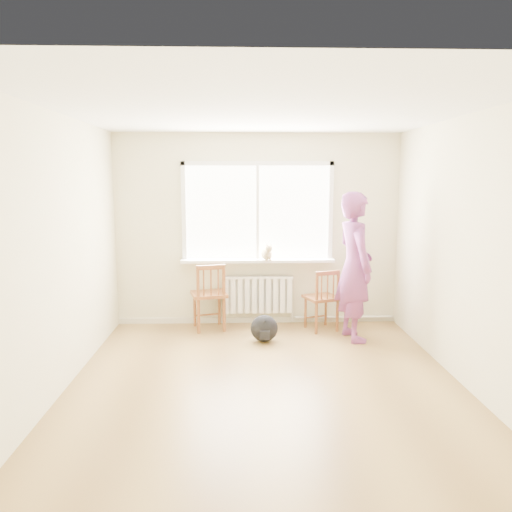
{
  "coord_description": "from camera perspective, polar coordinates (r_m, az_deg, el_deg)",
  "views": [
    {
      "loc": [
        -0.26,
        -4.78,
        2.07
      ],
      "look_at": [
        -0.06,
        1.2,
        1.14
      ],
      "focal_mm": 35.0,
      "sensor_mm": 36.0,
      "label": 1
    }
  ],
  "objects": [
    {
      "name": "baseboard",
      "position": [
        7.31,
        0.17,
        -7.29
      ],
      "size": [
        4.0,
        0.03,
        0.08
      ],
      "primitive_type": "cube",
      "color": "beige",
      "rests_on": "ground"
    },
    {
      "name": "ceiling",
      "position": [
        4.83,
        1.21,
        16.31
      ],
      "size": [
        4.5,
        4.5,
        0.0
      ],
      "primitive_type": "plane",
      "rotation": [
        3.14,
        0.0,
        0.0
      ],
      "color": "white",
      "rests_on": "back_wall"
    },
    {
      "name": "chair_left",
      "position": [
        6.88,
        -5.32,
        -4.64
      ],
      "size": [
        0.55,
        0.53,
        0.93
      ],
      "rotation": [
        0.0,
        0.0,
        3.37
      ],
      "color": "brown",
      "rests_on": "floor"
    },
    {
      "name": "cat",
      "position": [
        6.92,
        1.26,
        0.36
      ],
      "size": [
        0.21,
        0.37,
        0.25
      ],
      "rotation": [
        0.0,
        0.0,
        0.2
      ],
      "color": "beige",
      "rests_on": "windowsill"
    },
    {
      "name": "chair_right",
      "position": [
        6.9,
        7.68,
        -5.0
      ],
      "size": [
        0.53,
        0.52,
        0.85
      ],
      "rotation": [
        0.0,
        0.0,
        3.47
      ],
      "color": "brown",
      "rests_on": "floor"
    },
    {
      "name": "window",
      "position": [
        7.02,
        0.18,
        5.5
      ],
      "size": [
        2.12,
        0.05,
        1.42
      ],
      "color": "white",
      "rests_on": "back_wall"
    },
    {
      "name": "floor",
      "position": [
        5.22,
        1.11,
        -14.56
      ],
      "size": [
        4.5,
        4.5,
        0.0
      ],
      "primitive_type": "plane",
      "color": "olive",
      "rests_on": "ground"
    },
    {
      "name": "back_wall",
      "position": [
        7.07,
        0.17,
        2.99
      ],
      "size": [
        4.0,
        0.01,
        2.7
      ],
      "primitive_type": "cube",
      "color": "beige",
      "rests_on": "ground"
    },
    {
      "name": "backpack",
      "position": [
        6.45,
        0.95,
        -8.27
      ],
      "size": [
        0.42,
        0.38,
        0.35
      ],
      "primitive_type": "ellipsoid",
      "rotation": [
        0.0,
        0.0,
        0.4
      ],
      "color": "black",
      "rests_on": "floor"
    },
    {
      "name": "radiator",
      "position": [
        7.13,
        0.19,
        -4.38
      ],
      "size": [
        1.0,
        0.12,
        0.55
      ],
      "color": "white",
      "rests_on": "back_wall"
    },
    {
      "name": "windowsill",
      "position": [
        7.02,
        0.2,
        -0.52
      ],
      "size": [
        2.15,
        0.22,
        0.04
      ],
      "primitive_type": "cube",
      "color": "white",
      "rests_on": "back_wall"
    },
    {
      "name": "person",
      "position": [
        6.51,
        11.2,
        -1.19
      ],
      "size": [
        0.58,
        0.77,
        1.91
      ],
      "primitive_type": "imported",
      "rotation": [
        0.0,
        0.0,
        1.76
      ],
      "color": "#C14049",
      "rests_on": "floor"
    },
    {
      "name": "heating_pipe",
      "position": [
        7.41,
        9.96,
        -6.89
      ],
      "size": [
        1.4,
        0.04,
        0.04
      ],
      "primitive_type": "cylinder",
      "rotation": [
        0.0,
        1.57,
        0.0
      ],
      "color": "silver",
      "rests_on": "back_wall"
    }
  ]
}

